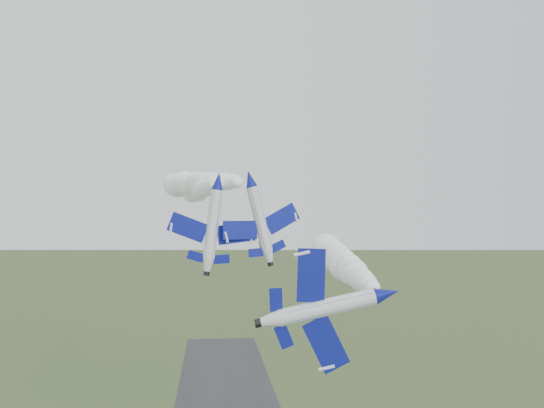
# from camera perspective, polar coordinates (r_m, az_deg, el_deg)

# --- Properties ---
(jet_lead) EXTENTS (4.27, 14.29, 11.57)m
(jet_lead) POSITION_cam_1_polar(r_m,az_deg,el_deg) (60.03, 10.80, -8.30)
(jet_lead) COLOR silver
(smoke_trail_jet_lead) EXTENTS (7.08, 56.07, 5.49)m
(smoke_trail_jet_lead) POSITION_cam_1_polar(r_m,az_deg,el_deg) (90.97, 6.54, -5.49)
(smoke_trail_jet_lead) COLOR white
(jet_pair_left) EXTENTS (11.92, 14.35, 3.62)m
(jet_pair_left) POSITION_cam_1_polar(r_m,az_deg,el_deg) (84.01, -5.09, 2.17)
(jet_pair_left) COLOR silver
(smoke_trail_jet_pair_left) EXTENTS (7.88, 52.33, 4.44)m
(smoke_trail_jet_pair_left) POSITION_cam_1_polar(r_m,az_deg,el_deg) (114.10, -6.64, 1.40)
(smoke_trail_jet_pair_left) COLOR white
(jet_pair_right) EXTENTS (11.33, 13.61, 4.16)m
(jet_pair_right) POSITION_cam_1_polar(r_m,az_deg,el_deg) (84.18, -2.08, 2.43)
(jet_pair_right) COLOR silver
(smoke_trail_jet_pair_right) EXTENTS (20.39, 55.89, 5.35)m
(smoke_trail_jet_pair_right) POSITION_cam_1_polar(r_m,az_deg,el_deg) (114.87, -6.82, 1.95)
(smoke_trail_jet_pair_right) COLOR white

